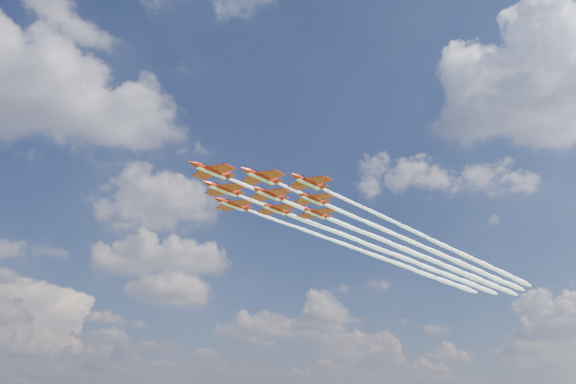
% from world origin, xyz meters
% --- Properties ---
extents(jet_lead, '(126.31, 71.86, 3.09)m').
position_xyz_m(jet_lead, '(43.85, 27.69, 84.47)').
color(jet_lead, '#A31C09').
extents(jet_row2_port, '(126.31, 71.86, 3.09)m').
position_xyz_m(jet_row2_port, '(55.16, 26.85, 84.47)').
color(jet_row2_port, '#A31C09').
extents(jet_row2_starb, '(126.31, 71.86, 3.09)m').
position_xyz_m(jet_row2_starb, '(49.20, 37.68, 84.47)').
color(jet_row2_starb, '#A31C09').
extents(jet_row3_port, '(126.31, 71.86, 3.09)m').
position_xyz_m(jet_row3_port, '(66.47, 26.02, 84.47)').
color(jet_row3_port, '#A31C09').
extents(jet_row3_centre, '(126.31, 71.86, 3.09)m').
position_xyz_m(jet_row3_centre, '(60.51, 36.85, 84.47)').
color(jet_row3_centre, '#A31C09').
extents(jet_row3_starb, '(126.31, 71.86, 3.09)m').
position_xyz_m(jet_row3_starb, '(54.55, 47.68, 84.47)').
color(jet_row3_starb, '#A31C09').
extents(jet_row4_port, '(126.31, 71.86, 3.09)m').
position_xyz_m(jet_row4_port, '(71.82, 36.01, 84.47)').
color(jet_row4_port, '#A31C09').
extents(jet_row4_starb, '(126.31, 71.86, 3.09)m').
position_xyz_m(jet_row4_starb, '(65.86, 46.85, 84.47)').
color(jet_row4_starb, '#A31C09').
extents(jet_tail, '(126.31, 71.86, 3.09)m').
position_xyz_m(jet_tail, '(77.16, 46.01, 84.47)').
color(jet_tail, '#A31C09').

